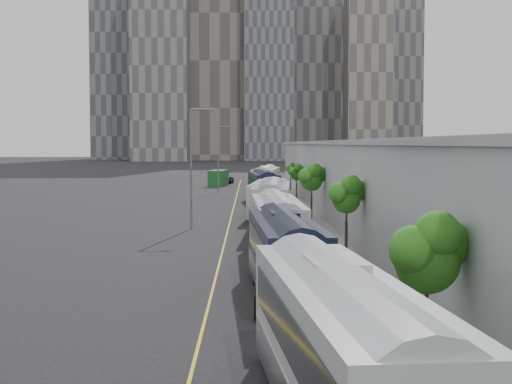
{
  "coord_description": "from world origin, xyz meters",
  "views": [
    {
      "loc": [
        0.27,
        -13.37,
        6.93
      ],
      "look_at": [
        0.77,
        50.18,
        3.0
      ],
      "focal_mm": 55.0,
      "sensor_mm": 36.0,
      "label": 1
    }
  ],
  "objects_px": {
    "street_lamp_far": "(220,154)",
    "suv": "(225,180)",
    "bus_1": "(285,262)",
    "bus_2": "(277,233)",
    "bus_4": "(265,202)",
    "bus_6": "(266,184)",
    "street_lamp_near": "(193,160)",
    "bus_0": "(342,366)",
    "shipping_container": "(218,178)",
    "bus_3": "(272,210)",
    "bus_5": "(263,190)"
  },
  "relations": [
    {
      "from": "street_lamp_far",
      "to": "suv",
      "type": "distance_m",
      "value": 24.39
    },
    {
      "from": "bus_1",
      "to": "bus_2",
      "type": "xyz_separation_m",
      "value": [
        0.03,
        11.26,
        0.04
      ]
    },
    {
      "from": "street_lamp_far",
      "to": "suv",
      "type": "height_order",
      "value": "street_lamp_far"
    },
    {
      "from": "bus_4",
      "to": "suv",
      "type": "relative_size",
      "value": 2.44
    },
    {
      "from": "bus_2",
      "to": "bus_6",
      "type": "bearing_deg",
      "value": 87.95
    },
    {
      "from": "street_lamp_far",
      "to": "street_lamp_near",
      "type": "bearing_deg",
      "value": -90.32
    },
    {
      "from": "bus_1",
      "to": "bus_6",
      "type": "xyz_separation_m",
      "value": [
        0.52,
        67.85,
        0.09
      ]
    },
    {
      "from": "bus_1",
      "to": "suv",
      "type": "bearing_deg",
      "value": 90.14
    },
    {
      "from": "bus_6",
      "to": "bus_2",
      "type": "bearing_deg",
      "value": -84.66
    },
    {
      "from": "bus_0",
      "to": "shipping_container",
      "type": "xyz_separation_m",
      "value": [
        -7.33,
        109.38,
        -0.39
      ]
    },
    {
      "from": "bus_6",
      "to": "shipping_container",
      "type": "distance_m",
      "value": 25.81
    },
    {
      "from": "bus_1",
      "to": "street_lamp_near",
      "type": "height_order",
      "value": "street_lamp_near"
    },
    {
      "from": "bus_3",
      "to": "bus_5",
      "type": "xyz_separation_m",
      "value": [
        -0.16,
        28.76,
        -0.08
      ]
    },
    {
      "from": "bus_4",
      "to": "suv",
      "type": "xyz_separation_m",
      "value": [
        -5.63,
        62.06,
        -0.79
      ]
    },
    {
      "from": "bus_1",
      "to": "bus_6",
      "type": "relative_size",
      "value": 0.94
    },
    {
      "from": "bus_0",
      "to": "bus_5",
      "type": "xyz_separation_m",
      "value": [
        -0.62,
        72.37,
        -0.07
      ]
    },
    {
      "from": "bus_0",
      "to": "suv",
      "type": "relative_size",
      "value": 2.78
    },
    {
      "from": "bus_5",
      "to": "bus_0",
      "type": "bearing_deg",
      "value": -93.69
    },
    {
      "from": "bus_4",
      "to": "shipping_container",
      "type": "xyz_separation_m",
      "value": [
        -6.54,
        54.2,
        -0.18
      ]
    },
    {
      "from": "bus_4",
      "to": "street_lamp_far",
      "type": "distance_m",
      "value": 38.76
    },
    {
      "from": "bus_2",
      "to": "shipping_container",
      "type": "distance_m",
      "value": 81.64
    },
    {
      "from": "suv",
      "to": "bus_5",
      "type": "bearing_deg",
      "value": -75.27
    },
    {
      "from": "shipping_container",
      "to": "bus_3",
      "type": "bearing_deg",
      "value": -76.37
    },
    {
      "from": "bus_3",
      "to": "bus_4",
      "type": "xyz_separation_m",
      "value": [
        -0.33,
        11.57,
        -0.21
      ]
    },
    {
      "from": "street_lamp_far",
      "to": "bus_6",
      "type": "bearing_deg",
      "value": -53.53
    },
    {
      "from": "bus_1",
      "to": "bus_5",
      "type": "distance_m",
      "value": 55.6
    },
    {
      "from": "bus_0",
      "to": "street_lamp_near",
      "type": "height_order",
      "value": "street_lamp_near"
    },
    {
      "from": "bus_3",
      "to": "street_lamp_far",
      "type": "relative_size",
      "value": 1.46
    },
    {
      "from": "street_lamp_far",
      "to": "shipping_container",
      "type": "xyz_separation_m",
      "value": [
        -0.83,
        16.07,
        -4.12
      ]
    },
    {
      "from": "bus_2",
      "to": "bus_4",
      "type": "bearing_deg",
      "value": 88.94
    },
    {
      "from": "bus_1",
      "to": "bus_5",
      "type": "bearing_deg",
      "value": 86.85
    },
    {
      "from": "bus_6",
      "to": "street_lamp_near",
      "type": "bearing_deg",
      "value": -93.78
    },
    {
      "from": "bus_0",
      "to": "bus_4",
      "type": "xyz_separation_m",
      "value": [
        -0.79,
        55.18,
        -0.21
      ]
    },
    {
      "from": "bus_1",
      "to": "bus_3",
      "type": "bearing_deg",
      "value": 86.55
    },
    {
      "from": "bus_4",
      "to": "bus_6",
      "type": "bearing_deg",
      "value": 93.67
    },
    {
      "from": "bus_4",
      "to": "street_lamp_far",
      "type": "height_order",
      "value": "street_lamp_far"
    },
    {
      "from": "bus_4",
      "to": "shipping_container",
      "type": "height_order",
      "value": "bus_4"
    },
    {
      "from": "bus_0",
      "to": "suv",
      "type": "height_order",
      "value": "bus_0"
    },
    {
      "from": "bus_1",
      "to": "bus_6",
      "type": "bearing_deg",
      "value": 86.38
    },
    {
      "from": "bus_3",
      "to": "bus_6",
      "type": "height_order",
      "value": "bus_3"
    },
    {
      "from": "bus_3",
      "to": "bus_6",
      "type": "distance_m",
      "value": 41.01
    },
    {
      "from": "bus_2",
      "to": "street_lamp_near",
      "type": "xyz_separation_m",
      "value": [
        -6.21,
        17.08,
        3.96
      ]
    },
    {
      "from": "bus_0",
      "to": "street_lamp_near",
      "type": "xyz_separation_m",
      "value": [
        -6.76,
        45.11,
        3.9
      ]
    },
    {
      "from": "bus_3",
      "to": "street_lamp_far",
      "type": "xyz_separation_m",
      "value": [
        -6.03,
        49.7,
        3.73
      ]
    },
    {
      "from": "bus_6",
      "to": "suv",
      "type": "bearing_deg",
      "value": 106.87
    },
    {
      "from": "shipping_container",
      "to": "suv",
      "type": "bearing_deg",
      "value": 91.09
    },
    {
      "from": "bus_1",
      "to": "bus_3",
      "type": "xyz_separation_m",
      "value": [
        0.13,
        26.85,
        0.1
      ]
    },
    {
      "from": "street_lamp_near",
      "to": "bus_5",
      "type": "bearing_deg",
      "value": 77.3
    },
    {
      "from": "bus_5",
      "to": "suv",
      "type": "height_order",
      "value": "bus_5"
    },
    {
      "from": "bus_1",
      "to": "shipping_container",
      "type": "xyz_separation_m",
      "value": [
        -6.74,
        92.61,
        -0.29
      ]
    }
  ]
}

